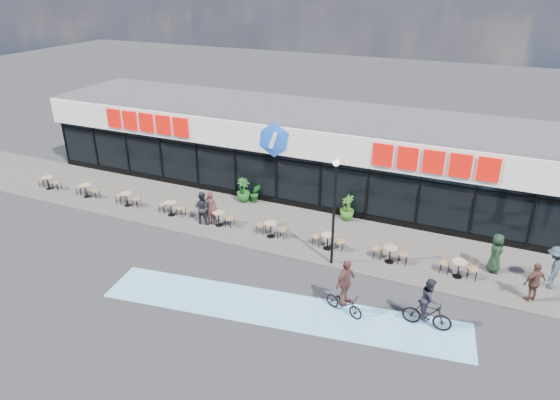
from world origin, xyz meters
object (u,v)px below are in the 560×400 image
at_px(pedestrian_c, 535,282).
at_px(cyclist_b, 428,308).
at_px(lamp_post, 334,203).
at_px(pedestrian_a, 553,268).
at_px(pedestrian_b, 496,253).
at_px(patron_left, 211,208).
at_px(bistro_set_0, 49,181).
at_px(cyclist_a, 345,292).
at_px(potted_plant_left, 243,190).
at_px(patron_right, 202,208).
at_px(potted_plant_right, 347,208).
at_px(potted_plant_mid, 255,193).

bearing_deg(pedestrian_c, cyclist_b, 0.75).
relative_size(lamp_post, pedestrian_a, 2.62).
bearing_deg(pedestrian_a, pedestrian_b, -89.99).
bearing_deg(patron_left, bistro_set_0, -7.63).
xyz_separation_m(lamp_post, pedestrian_c, (7.91, 0.53, -2.04)).
distance_m(pedestrian_b, cyclist_a, 7.17).
xyz_separation_m(potted_plant_left, patron_right, (-0.66, -3.16, 0.19)).
height_order(potted_plant_left, potted_plant_right, potted_plant_left).
xyz_separation_m(potted_plant_mid, cyclist_a, (7.33, -7.32, 0.28)).
xyz_separation_m(potted_plant_left, pedestrian_c, (14.40, -3.63, 0.16)).
height_order(patron_left, cyclist_b, cyclist_b).
bearing_deg(pedestrian_a, patron_left, -77.90).
relative_size(pedestrian_b, cyclist_b, 0.86).
bearing_deg(potted_plant_mid, pedestrian_c, -15.41).
relative_size(potted_plant_mid, potted_plant_right, 0.80).
distance_m(potted_plant_right, pedestrian_b, 7.41).
relative_size(potted_plant_right, patron_left, 0.75).
bearing_deg(potted_plant_left, cyclist_b, -31.71).
relative_size(pedestrian_a, cyclist_a, 0.81).
distance_m(potted_plant_left, potted_plant_right, 5.87).
distance_m(pedestrian_c, cyclist_b, 4.67).
height_order(lamp_post, bistro_set_0, lamp_post).
bearing_deg(lamp_post, cyclist_a, -63.59).
relative_size(bistro_set_0, potted_plant_mid, 1.46).
height_order(bistro_set_0, pedestrian_c, pedestrian_c).
height_order(lamp_post, pedestrian_c, lamp_post).
distance_m(pedestrian_a, cyclist_a, 8.58).
relative_size(potted_plant_right, pedestrian_a, 0.72).
height_order(potted_plant_right, cyclist_a, cyclist_a).
height_order(bistro_set_0, cyclist_b, cyclist_b).
bearing_deg(potted_plant_mid, cyclist_a, -44.98).
bearing_deg(cyclist_a, pedestrian_a, 34.03).
relative_size(bistro_set_0, pedestrian_c, 0.93).
bearing_deg(cyclist_a, pedestrian_c, 28.81).
bearing_deg(pedestrian_c, potted_plant_mid, -56.68).
relative_size(bistro_set_0, pedestrian_a, 0.84).
height_order(potted_plant_right, pedestrian_b, pedestrian_b).
relative_size(lamp_post, bistro_set_0, 3.11).
bearing_deg(pedestrian_c, bistro_set_0, -42.74).
xyz_separation_m(potted_plant_mid, potted_plant_right, (5.22, -0.01, 0.14)).
xyz_separation_m(lamp_post, cyclist_a, (1.49, -3.00, -2.07)).
height_order(potted_plant_mid, pedestrian_a, pedestrian_a).
distance_m(bistro_set_0, pedestrian_c, 25.62).
height_order(pedestrian_a, pedestrian_c, pedestrian_a).
xyz_separation_m(potted_plant_right, pedestrian_a, (9.22, -2.51, 0.25)).
bearing_deg(patron_right, potted_plant_right, -159.08).
height_order(potted_plant_mid, cyclist_b, cyclist_b).
bearing_deg(potted_plant_left, bistro_set_0, -165.17).
xyz_separation_m(cyclist_a, cyclist_b, (2.95, 0.41, -0.07)).
bearing_deg(bistro_set_0, pedestrian_b, 2.30).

